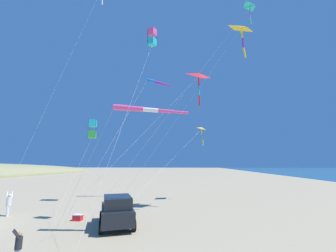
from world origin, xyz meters
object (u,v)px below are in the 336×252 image
kite_windsock_striped_overhead (155,82)px  kite_delta_long_streamer_right (202,129)px  kite_box_black_fish_shape (152,37)px  kite_delta_white_trailing (199,76)px  person_child_grey_jacket (9,203)px  kite_delta_purple_drifting (249,7)px  kite_box_red_high_left (93,129)px  parked_car (117,210)px  kite_delta_magenta_far_left (241,28)px  kite_windsock_small_distant (140,109)px  cooler_box (78,217)px  person_child_green_jacket (18,245)px

kite_windsock_striped_overhead → kite_delta_long_streamer_right: (-5.61, 0.36, -6.17)m
kite_box_black_fish_shape → kite_delta_white_trailing: 5.42m
person_child_grey_jacket → kite_delta_white_trailing: (-14.64, -3.02, 10.70)m
kite_delta_purple_drifting → kite_box_red_high_left: size_ratio=2.26×
kite_box_red_high_left → parked_car: bearing=126.4°
kite_delta_magenta_far_left → kite_windsock_small_distant: bearing=43.4°
parked_car → kite_delta_long_streamer_right: kite_delta_long_streamer_right is taller
kite_windsock_small_distant → cooler_box: bearing=-26.9°
person_child_green_jacket → person_child_grey_jacket: size_ratio=0.74×
person_child_green_jacket → kite_windsock_striped_overhead: size_ratio=0.09×
kite_windsock_striped_overhead → kite_delta_purple_drifting: kite_delta_purple_drifting is taller
person_child_grey_jacket → kite_box_black_fish_shape: (-11.11, 0.72, 12.42)m
kite_delta_purple_drifting → kite_windsock_small_distant: bearing=41.5°
cooler_box → kite_delta_white_trailing: kite_delta_white_trailing is taller
parked_car → kite_delta_white_trailing: bearing=-140.0°
cooler_box → kite_box_red_high_left: size_ratio=0.07×
person_child_grey_jacket → kite_delta_magenta_far_left: size_ratio=0.10×
kite_delta_purple_drifting → kite_windsock_striped_overhead: bearing=-26.1°
kite_box_black_fish_shape → kite_delta_magenta_far_left: bearing=-146.5°
cooler_box → person_child_green_jacket: person_child_green_jacket is taller
kite_delta_magenta_far_left → kite_delta_purple_drifting: bearing=-158.4°
person_child_green_jacket → kite_windsock_striped_overhead: kite_windsock_striped_overhead is taller
cooler_box → kite_windsock_striped_overhead: bearing=-107.2°
parked_car → person_child_green_jacket: bearing=71.7°
person_child_grey_jacket → kite_delta_white_trailing: size_ratio=0.15×
kite_windsock_small_distant → kite_delta_white_trailing: bearing=-121.2°
parked_car → kite_delta_magenta_far_left: kite_delta_magenta_far_left is taller
kite_windsock_striped_overhead → kite_delta_purple_drifting: size_ratio=0.73×
parked_car → kite_windsock_small_distant: 6.60m
cooler_box → kite_windsock_striped_overhead: size_ratio=0.04×
kite_delta_purple_drifting → kite_delta_white_trailing: kite_delta_purple_drifting is taller
kite_delta_purple_drifting → kite_windsock_small_distant: kite_delta_purple_drifting is taller
kite_delta_magenta_far_left → cooler_box: bearing=21.3°
kite_windsock_striped_overhead → kite_delta_long_streamer_right: 8.35m
kite_delta_long_streamer_right → kite_box_black_fish_shape: bearing=70.0°
parked_car → person_child_grey_jacket: (9.16, -1.59, 0.02)m
kite_delta_purple_drifting → kite_delta_magenta_far_left: kite_delta_purple_drifting is taller
parked_car → kite_windsock_small_distant: (-1.78, 1.50, 6.18)m
kite_delta_white_trailing → kite_windsock_small_distant: bearing=58.8°
kite_windsock_small_distant → kite_delta_white_trailing: (-3.70, -6.11, 4.54)m
kite_box_red_high_left → kite_delta_magenta_far_left: 18.72m
person_child_grey_jacket → kite_windsock_striped_overhead: 18.97m
parked_car → person_child_green_jacket: size_ratio=3.58×
kite_windsock_striped_overhead → kite_delta_magenta_far_left: (-9.61, 5.61, 2.84)m
parked_car → kite_delta_white_trailing: kite_delta_white_trailing is taller
parked_car → person_child_green_jacket: (1.87, 5.66, -0.24)m
kite_box_red_high_left → kite_windsock_small_distant: bearing=128.8°
cooler_box → kite_box_red_high_left: 11.19m
kite_delta_purple_drifting → kite_delta_magenta_far_left: 2.82m
kite_delta_magenta_far_left → person_child_grey_jacket: bearing=13.2°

